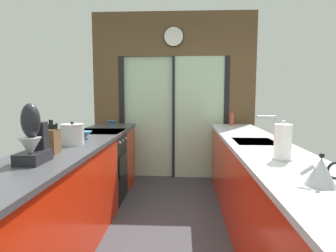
# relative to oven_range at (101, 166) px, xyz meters

# --- Properties ---
(ground_plane) EXTENTS (5.04, 7.60, 0.02)m
(ground_plane) POSITION_rel_oven_range_xyz_m (0.91, -0.65, -0.47)
(ground_plane) COLOR #38383D
(back_wall_unit) EXTENTS (2.64, 0.12, 2.70)m
(back_wall_unit) POSITION_rel_oven_range_xyz_m (0.91, 1.15, 1.07)
(back_wall_unit) COLOR brown
(back_wall_unit) RESTS_ON ground_plane
(left_counter_run) EXTENTS (0.62, 3.80, 0.92)m
(left_counter_run) POSITION_rel_oven_range_xyz_m (-0.00, -1.12, 0.01)
(left_counter_run) COLOR red
(left_counter_run) RESTS_ON ground_plane
(right_counter_run) EXTENTS (0.62, 3.80, 0.92)m
(right_counter_run) POSITION_rel_oven_range_xyz_m (1.82, -0.95, 0.01)
(right_counter_run) COLOR red
(right_counter_run) RESTS_ON ground_plane
(sink_faucet) EXTENTS (0.19, 0.02, 0.26)m
(sink_faucet) POSITION_rel_oven_range_xyz_m (1.97, -0.70, 0.64)
(sink_faucet) COLOR #B7BABC
(sink_faucet) RESTS_ON right_counter_run
(oven_range) EXTENTS (0.60, 0.60, 0.92)m
(oven_range) POSITION_rel_oven_range_xyz_m (0.00, 0.00, 0.00)
(oven_range) COLOR black
(oven_range) RESTS_ON ground_plane
(mixing_bowl_mid) EXTENTS (0.16, 0.16, 0.08)m
(mixing_bowl_mid) POSITION_rel_oven_range_xyz_m (0.02, -0.64, 0.51)
(mixing_bowl_mid) COLOR teal
(mixing_bowl_mid) RESTS_ON left_counter_run
(mixing_bowl_far) EXTENTS (0.15, 0.15, 0.09)m
(mixing_bowl_far) POSITION_rel_oven_range_xyz_m (0.02, 0.57, 0.51)
(mixing_bowl_far) COLOR teal
(mixing_bowl_far) RESTS_ON left_counter_run
(knife_block) EXTENTS (0.09, 0.14, 0.28)m
(knife_block) POSITION_rel_oven_range_xyz_m (0.02, -1.41, 0.57)
(knife_block) COLOR brown
(knife_block) RESTS_ON left_counter_run
(stand_mixer) EXTENTS (0.17, 0.27, 0.42)m
(stand_mixer) POSITION_rel_oven_range_xyz_m (0.02, -1.72, 0.63)
(stand_mixer) COLOR black
(stand_mixer) RESTS_ON left_counter_run
(stock_pot) EXTENTS (0.22, 0.22, 0.22)m
(stock_pot) POSITION_rel_oven_range_xyz_m (0.02, -0.99, 0.56)
(stock_pot) COLOR #B7BABC
(stock_pot) RESTS_ON left_counter_run
(kettle) EXTENTS (0.24, 0.16, 0.18)m
(kettle) POSITION_rel_oven_range_xyz_m (1.80, -2.14, 0.54)
(kettle) COLOR #B7BABC
(kettle) RESTS_ON right_counter_run
(soap_bottle) EXTENTS (0.06, 0.06, 0.24)m
(soap_bottle) POSITION_rel_oven_range_xyz_m (1.80, 0.75, 0.57)
(soap_bottle) COLOR #B23D2D
(soap_bottle) RESTS_ON right_counter_run
(paper_towel_roll) EXTENTS (0.14, 0.14, 0.29)m
(paper_towel_roll) POSITION_rel_oven_range_xyz_m (1.80, -1.53, 0.60)
(paper_towel_roll) COLOR #B7BABC
(paper_towel_roll) RESTS_ON right_counter_run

